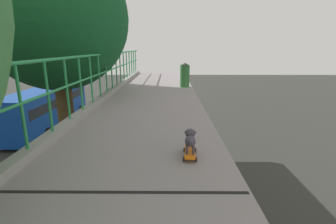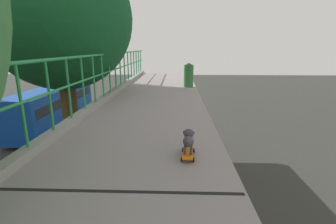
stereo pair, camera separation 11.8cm
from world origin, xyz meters
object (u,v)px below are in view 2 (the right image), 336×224
small_dog (188,139)px  litter_bin (189,75)px  toy_skateboard (188,152)px  city_bus (55,105)px

small_dog → litter_bin: 6.39m
toy_skateboard → small_dog: size_ratio=1.23×
small_dog → litter_bin: litter_bin is taller
toy_skateboard → small_dog: bearing=83.5°
litter_bin → toy_skateboard: bearing=-92.7°
city_bus → litter_bin: size_ratio=11.57×
city_bus → litter_bin: litter_bin is taller
litter_bin → small_dog: bearing=-92.6°
toy_skateboard → small_dog: (0.00, 0.03, 0.20)m
city_bus → toy_skateboard: toy_skateboard is taller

